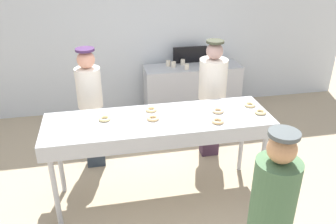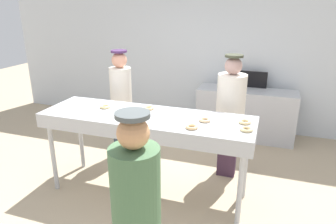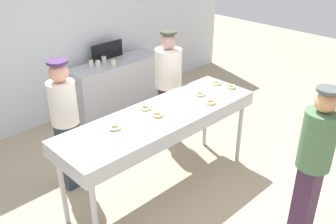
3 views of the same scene
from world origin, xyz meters
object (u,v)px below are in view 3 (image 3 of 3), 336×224
object	(u,v)px
fryer_conveyor	(161,120)
paper_cup_2	(113,63)
plain_donut_5	(158,115)
plain_donut_1	(200,94)
paper_cup_0	(98,63)
plain_donut_6	(145,108)
menu_display	(107,51)
plain_donut_0	(115,128)
plain_donut_4	(211,102)
prep_counter	(117,86)
worker_assistant	(168,80)
plain_donut_2	(231,87)
paper_cup_1	(104,59)
plain_donut_3	(217,83)
worker_baker	(65,120)
paper_cup_3	(91,63)
customer_waiting	(314,158)

from	to	relation	value
fryer_conveyor	paper_cup_2	size ratio (longest dim) A/B	26.16
fryer_conveyor	plain_donut_5	world-z (taller)	plain_donut_5
plain_donut_1	paper_cup_0	size ratio (longest dim) A/B	1.39
plain_donut_6	menu_display	bearing A→B (deg)	64.66
plain_donut_0	plain_donut_4	xyz separation A→B (m)	(1.18, -0.30, 0.00)
prep_counter	worker_assistant	bearing A→B (deg)	-94.33
plain_donut_2	prep_counter	world-z (taller)	plain_donut_2
plain_donut_1	paper_cup_0	world-z (taller)	plain_donut_1
plain_donut_2	paper_cup_2	xyz separation A→B (m)	(-0.32, 2.11, -0.14)
plain_donut_2	plain_donut_6	world-z (taller)	same
paper_cup_0	paper_cup_1	xyz separation A→B (m)	(0.18, 0.09, 0.00)
plain_donut_4	paper_cup_1	world-z (taller)	plain_donut_4
fryer_conveyor	paper_cup_0	world-z (taller)	fryer_conveyor
plain_donut_5	menu_display	bearing A→B (deg)	66.45
plain_donut_4	paper_cup_2	xyz separation A→B (m)	(0.22, 2.22, -0.14)
plain_donut_4	plain_donut_5	distance (m)	0.70
plain_donut_0	paper_cup_2	world-z (taller)	plain_donut_0
plain_donut_3	paper_cup_0	xyz separation A→B (m)	(-0.47, 2.06, -0.14)
plain_donut_6	worker_assistant	size ratio (longest dim) A/B	0.08
plain_donut_0	prep_counter	xyz separation A→B (m)	(1.55, 2.06, -0.62)
plain_donut_1	plain_donut_4	xyz separation A→B (m)	(-0.08, -0.24, 0.00)
paper_cup_2	plain_donut_0	bearing A→B (deg)	-126.13
plain_donut_2	worker_baker	xyz separation A→B (m)	(-1.88, 0.92, -0.14)
plain_donut_2	plain_donut_0	bearing A→B (deg)	173.95
worker_baker	paper_cup_3	distance (m)	1.93
prep_counter	paper_cup_1	world-z (taller)	paper_cup_1
plain_donut_2	plain_donut_4	distance (m)	0.55
customer_waiting	prep_counter	size ratio (longest dim) A/B	1.00
plain_donut_1	plain_donut_6	size ratio (longest dim) A/B	1.00
fryer_conveyor	paper_cup_3	xyz separation A→B (m)	(0.56, 2.25, -0.04)
customer_waiting	menu_display	distance (m)	3.92
plain_donut_2	paper_cup_2	bearing A→B (deg)	98.54
plain_donut_0	plain_donut_6	xyz separation A→B (m)	(0.53, 0.13, 0.00)
plain_donut_0	plain_donut_6	world-z (taller)	same
plain_donut_5	prep_counter	distance (m)	2.47
paper_cup_1	paper_cup_3	world-z (taller)	same
worker_assistant	paper_cup_0	world-z (taller)	worker_assistant
plain_donut_4	paper_cup_3	world-z (taller)	plain_donut_4
customer_waiting	paper_cup_3	distance (m)	3.79
menu_display	customer_waiting	bearing A→B (deg)	-95.82
plain_donut_3	prep_counter	bearing A→B (deg)	93.85
paper_cup_3	paper_cup_0	bearing A→B (deg)	-48.30
plain_donut_3	plain_donut_6	size ratio (longest dim) A/B	1.00
plain_donut_0	plain_donut_1	bearing A→B (deg)	-2.59
paper_cup_2	customer_waiting	bearing A→B (deg)	-94.11
paper_cup_2	menu_display	distance (m)	0.39
plain_donut_0	paper_cup_0	bearing A→B (deg)	59.75
plain_donut_0	customer_waiting	bearing A→B (deg)	-54.64
plain_donut_1	plain_donut_0	bearing A→B (deg)	177.41
plain_donut_1	plain_donut_4	bearing A→B (deg)	-109.34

